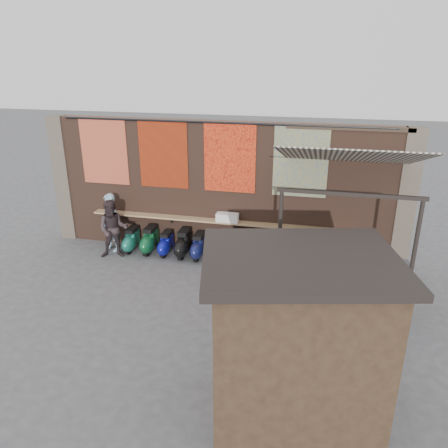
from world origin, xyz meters
name	(u,v)px	position (x,y,z in m)	size (l,w,h in m)	color
ground	(198,292)	(0.00, 0.00, 0.00)	(70.00, 70.00, 0.00)	#474749
brick_wall	(221,189)	(0.00, 2.70, 2.00)	(10.00, 0.40, 4.00)	brown
pier_left	(65,179)	(-5.20, 2.70, 2.00)	(0.50, 0.50, 4.00)	#4C4238
pier_right	(406,201)	(5.20, 2.70, 2.00)	(0.50, 0.50, 4.00)	#4C4238
eating_counter	(218,221)	(0.00, 2.33, 1.10)	(8.00, 0.32, 0.05)	#9E7A51
shelf_box	(227,217)	(0.28, 2.30, 1.25)	(0.66, 0.27, 0.26)	white
tapestry_redgold	(104,152)	(-3.60, 2.48, 3.00)	(1.50, 0.02, 2.00)	maroon
tapestry_sun	(163,155)	(-1.70, 2.48, 3.00)	(1.50, 0.02, 2.00)	#F03C0E
tapestry_orange	(230,158)	(0.30, 2.48, 3.00)	(1.50, 0.02, 2.00)	#E8461D
tapestry_multi	(301,162)	(2.30, 2.48, 3.00)	(1.50, 0.02, 2.00)	#275190
hang_rail	(219,123)	(0.00, 2.47, 3.98)	(0.06, 0.06, 9.50)	black
scooter_stool_0	(132,240)	(-2.71, 2.00, 0.37)	(0.35, 0.78, 0.74)	#1B6F5C
scooter_stool_1	(150,240)	(-2.11, 2.03, 0.41)	(0.39, 0.86, 0.82)	#10512B
scooter_stool_2	(166,244)	(-1.57, 1.99, 0.36)	(0.34, 0.75, 0.72)	#0E128E
scooter_stool_3	(184,244)	(-1.01, 2.00, 0.41)	(0.39, 0.87, 0.83)	black
scooter_stool_4	(199,246)	(-0.53, 1.97, 0.38)	(0.36, 0.80, 0.76)	#121745
scooter_stool_5	(219,248)	(0.11, 1.96, 0.41)	(0.39, 0.86, 0.82)	navy
scooter_stool_6	(236,249)	(0.61, 2.03, 0.39)	(0.37, 0.82, 0.78)	maroon
scooter_stool_7	(256,251)	(1.21, 2.00, 0.39)	(0.37, 0.82, 0.78)	black
scooter_stool_8	(275,253)	(1.77, 2.02, 0.39)	(0.37, 0.83, 0.79)	#AD100D
scooter_stool_9	(293,253)	(2.27, 2.04, 0.41)	(0.39, 0.86, 0.82)	maroon
diner_left	(111,222)	(-3.33, 1.95, 0.92)	(0.67, 0.44, 1.83)	#89B1C8
diner_right	(113,229)	(-3.03, 1.50, 0.90)	(0.87, 0.68, 1.79)	#312629
shopper_navy	(339,274)	(3.47, -0.01, 0.94)	(1.11, 0.46, 1.89)	#1D1632
shopper_grey	(399,291)	(4.80, -0.25, 0.78)	(1.01, 0.58, 1.57)	#525155
shopper_tan	(311,273)	(2.85, 0.09, 0.83)	(0.81, 0.53, 1.66)	#866E55
market_stall	(295,343)	(2.70, -3.54, 1.42)	(2.61, 1.96, 2.83)	black
stall_roof	(301,260)	(2.70, -3.54, 2.89)	(2.93, 2.25, 0.12)	black
stall_sign	(288,278)	(2.47, -2.56, 2.05)	(1.20, 0.04, 0.50)	gold
stall_shelf	(285,327)	(2.47, -2.56, 1.03)	(2.17, 0.10, 0.06)	#473321
awning_canvas	(350,156)	(3.50, 0.90, 3.55)	(3.20, 3.40, 0.03)	beige
awning_ledger	(349,128)	(3.50, 2.49, 3.95)	(3.30, 0.08, 0.12)	#33261C
awning_header	(350,194)	(3.50, -0.60, 3.08)	(3.00, 0.08, 0.08)	black
awning_post_left	(279,255)	(2.10, -0.60, 1.55)	(0.09, 0.09, 3.10)	black
awning_post_right	(412,268)	(4.90, -0.60, 1.55)	(0.09, 0.09, 3.10)	black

